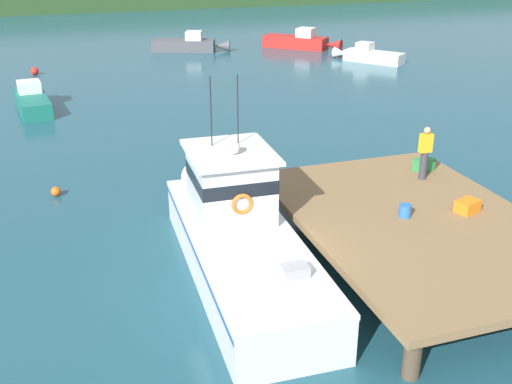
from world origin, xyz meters
name	(u,v)px	position (x,y,z in m)	size (l,w,h in m)	color
ground_plane	(242,289)	(0.00, 0.00, 0.00)	(200.00, 200.00, 0.00)	#1E4C5B
dock	(417,223)	(4.80, 0.00, 1.07)	(6.00, 9.00, 1.20)	#4C3D2D
main_fishing_boat	(237,232)	(0.22, 1.11, 1.01)	(2.80, 9.85, 4.80)	silver
crate_single_by_cleat	(424,165)	(6.88, 2.99, 1.39)	(0.60, 0.44, 0.38)	#2D8442
crate_stack_mid_dock	(468,206)	(6.28, -0.05, 1.36)	(0.60, 0.44, 0.32)	orange
bait_bucket	(405,211)	(4.53, 0.20, 1.37)	(0.32, 0.32, 0.34)	#2866B2
deckhand_by_the_boat	(425,152)	(6.44, 2.38, 2.06)	(0.36, 0.22, 1.63)	#383842
moored_boat_near_channel	(32,100)	(-4.97, 19.09, 0.46)	(1.81, 5.32, 1.33)	#196B5B
moored_boat_mid_harbor	(369,55)	(16.54, 24.59, 0.43)	(3.78, 4.56, 1.26)	white
moored_boat_far_right	(301,41)	(14.09, 30.77, 0.53)	(5.18, 5.01, 1.53)	red
moored_boat_outer_mooring	(189,44)	(5.88, 32.27, 0.50)	(5.70, 3.08, 1.44)	#4C4C51
mooring_buoy_channel_marker	(35,71)	(-4.88, 27.28, 0.24)	(0.48, 0.48, 0.48)	red
mooring_buoy_outer	(56,191)	(-4.17, 7.43, 0.16)	(0.32, 0.32, 0.32)	#EA5B19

